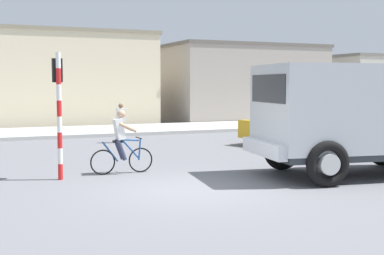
{
  "coord_description": "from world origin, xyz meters",
  "views": [
    {
      "loc": [
        -4.67,
        -10.87,
        2.41
      ],
      "look_at": [
        1.11,
        2.5,
        1.2
      ],
      "focal_mm": 49.11,
      "sensor_mm": 36.0,
      "label": 1
    }
  ],
  "objects_px": {
    "car_red_near": "(288,124)",
    "truck_foreground": "(359,112)",
    "cyclist": "(121,142)",
    "traffic_light_pole": "(58,98)",
    "pedestrian_near_kerb": "(121,122)"
  },
  "relations": [
    {
      "from": "truck_foreground",
      "to": "cyclist",
      "type": "relative_size",
      "value": 3.31
    },
    {
      "from": "traffic_light_pole",
      "to": "car_red_near",
      "type": "height_order",
      "value": "traffic_light_pole"
    },
    {
      "from": "traffic_light_pole",
      "to": "car_red_near",
      "type": "relative_size",
      "value": 0.74
    },
    {
      "from": "cyclist",
      "to": "pedestrian_near_kerb",
      "type": "distance_m",
      "value": 7.52
    },
    {
      "from": "cyclist",
      "to": "traffic_light_pole",
      "type": "height_order",
      "value": "traffic_light_pole"
    },
    {
      "from": "cyclist",
      "to": "car_red_near",
      "type": "bearing_deg",
      "value": 27.76
    },
    {
      "from": "cyclist",
      "to": "car_red_near",
      "type": "distance_m",
      "value": 9.2
    },
    {
      "from": "truck_foreground",
      "to": "cyclist",
      "type": "distance_m",
      "value": 6.34
    },
    {
      "from": "pedestrian_near_kerb",
      "to": "car_red_near",
      "type": "bearing_deg",
      "value": -25.83
    },
    {
      "from": "car_red_near",
      "to": "truck_foreground",
      "type": "bearing_deg",
      "value": -109.43
    },
    {
      "from": "cyclist",
      "to": "pedestrian_near_kerb",
      "type": "height_order",
      "value": "cyclist"
    },
    {
      "from": "cyclist",
      "to": "traffic_light_pole",
      "type": "relative_size",
      "value": 0.54
    },
    {
      "from": "traffic_light_pole",
      "to": "car_red_near",
      "type": "distance_m",
      "value": 10.84
    },
    {
      "from": "car_red_near",
      "to": "pedestrian_near_kerb",
      "type": "bearing_deg",
      "value": 154.17
    },
    {
      "from": "traffic_light_pole",
      "to": "pedestrian_near_kerb",
      "type": "height_order",
      "value": "traffic_light_pole"
    }
  ]
}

